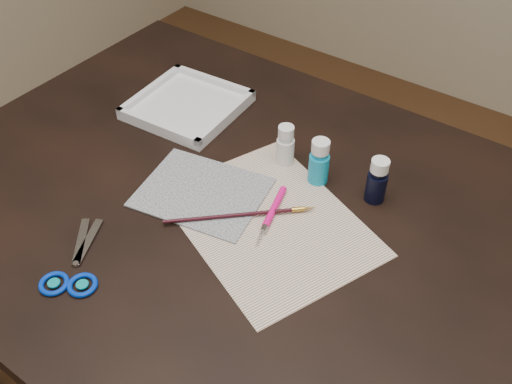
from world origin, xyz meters
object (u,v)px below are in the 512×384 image
Objects in this scene: scissors at (75,256)px; palette_tray at (187,105)px; paper at (269,221)px; paint_bottle_white at (286,145)px; paint_bottle_cyan at (319,161)px; paint_bottle_navy at (377,180)px; canvas at (202,192)px.

palette_tray is (-0.12, 0.43, 0.01)m from scissors.
palette_tray is at bearing -22.84° from scissors.
paint_bottle_white is at bearing 113.68° from paper.
paint_bottle_navy is (0.11, 0.02, -0.00)m from paint_bottle_cyan.
paint_bottle_cyan is (0.01, 0.14, 0.05)m from paper.
paint_bottle_navy reaches higher than paint_bottle_white.
canvas is 0.27m from palette_tray.
paint_bottle_cyan is 0.50× the size of scissors.
paper is at bearing -95.26° from paint_bottle_cyan.
paint_bottle_navy is 0.54m from scissors.
paper is 4.00× the size of paint_bottle_navy.
paint_bottle_white is at bearing -177.86° from paint_bottle_navy.
paint_bottle_navy is at bearing -78.10° from scissors.
paint_bottle_navy is at bearing 32.95° from canvas.
paint_bottle_white is at bearing 173.32° from paint_bottle_cyan.
paper is 0.15m from paint_bottle_cyan.
palette_tray reaches higher than canvas.
paint_bottle_navy reaches higher than scissors.
paint_bottle_white is 0.27m from palette_tray.
canvas is 1.03× the size of palette_tray.
paint_bottle_navy reaches higher than palette_tray.
paper is at bearing 4.81° from canvas.
canvas is at bearing -134.95° from paint_bottle_cyan.
canvas reaches higher than paper.
paint_bottle_white is 0.45× the size of scissors.
paint_bottle_cyan is (0.08, -0.01, 0.00)m from paint_bottle_white.
paper is 0.14m from canvas.
scissors is (-0.21, -0.25, 0.00)m from paper.
paint_bottle_cyan is at bearing -5.74° from palette_tray.
canvas is (-0.14, -0.01, 0.00)m from paper.
scissors is at bearing -106.65° from canvas.
scissors is at bearing -109.90° from paint_bottle_white.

